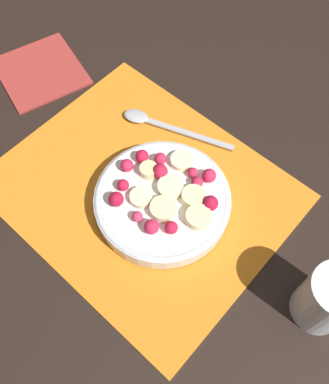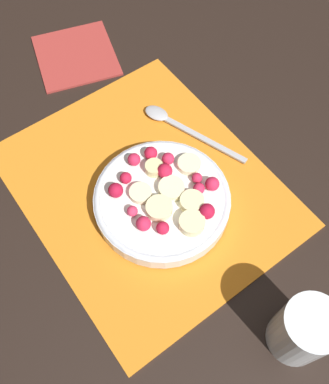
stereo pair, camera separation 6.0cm
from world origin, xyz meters
name	(u,v)px [view 1 (the left image)]	position (x,y,z in m)	size (l,w,h in m)	color
ground_plane	(142,191)	(0.00, 0.00, 0.00)	(3.00, 3.00, 0.00)	black
placemat	(142,190)	(0.00, 0.00, 0.00)	(0.41, 0.34, 0.01)	orange
fruit_bowl	(165,197)	(-0.04, 0.00, 0.02)	(0.20, 0.20, 0.05)	silver
spoon	(156,123)	(0.07, -0.10, 0.01)	(0.18, 0.08, 0.01)	#B2B2B7
drinking_glass	(327,299)	(-0.29, -0.02, 0.05)	(0.07, 0.07, 0.10)	white
napkin	(40,71)	(0.30, -0.06, 0.00)	(0.18, 0.17, 0.01)	#A3332D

